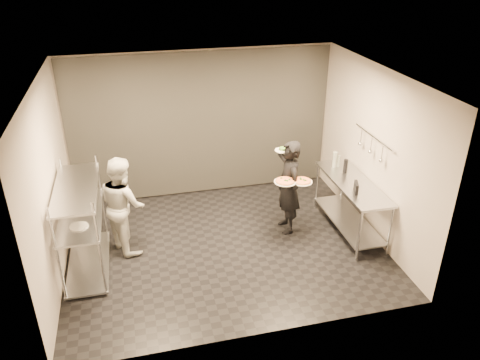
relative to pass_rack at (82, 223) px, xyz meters
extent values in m
cube|color=black|center=(2.15, 0.00, -0.77)|extent=(5.00, 4.00, 0.00)
cube|color=silver|center=(2.15, 0.00, 2.03)|extent=(5.00, 4.00, 0.00)
cube|color=#B2A9A0|center=(2.15, 2.00, 0.63)|extent=(5.00, 0.00, 2.80)
cube|color=#B2A9A0|center=(2.15, -2.00, 0.63)|extent=(5.00, 0.00, 2.80)
cube|color=#B2A9A0|center=(-0.35, 0.00, 0.63)|extent=(0.00, 4.00, 2.80)
cube|color=#B2A9A0|center=(4.65, 0.00, 0.63)|extent=(0.00, 4.00, 2.80)
cube|color=white|center=(2.15, 1.97, 0.63)|extent=(4.90, 0.04, 2.74)
cylinder|color=#B6B8BD|center=(-0.27, -0.77, -0.02)|extent=(0.04, 0.04, 1.50)
cylinder|color=#B6B8BD|center=(-0.27, 0.77, -0.02)|extent=(0.04, 0.04, 1.50)
cylinder|color=#B6B8BD|center=(0.27, -0.77, -0.02)|extent=(0.04, 0.04, 1.50)
cylinder|color=#B6B8BD|center=(0.27, 0.77, -0.02)|extent=(0.04, 0.04, 1.50)
cube|color=#AAAEB4|center=(0.00, 0.00, -0.72)|extent=(0.60, 1.60, 0.03)
cube|color=#AAAEB4|center=(0.00, 0.00, 0.13)|extent=(0.60, 1.60, 0.03)
cube|color=#AAAEB4|center=(0.00, 0.00, 0.58)|extent=(0.60, 1.60, 0.03)
cylinder|color=silver|center=(0.00, -0.35, 0.16)|extent=(0.26, 0.26, 0.01)
cylinder|color=silver|center=(0.00, 0.10, 0.16)|extent=(0.26, 0.26, 0.01)
cylinder|color=#B6B8BD|center=(4.07, -0.86, -0.32)|extent=(0.04, 0.04, 0.90)
cylinder|color=#B6B8BD|center=(4.07, 0.86, -0.32)|extent=(0.04, 0.04, 0.90)
cylinder|color=#B6B8BD|center=(4.59, -0.86, -0.32)|extent=(0.04, 0.04, 0.90)
cylinder|color=#B6B8BD|center=(4.59, 0.86, -0.32)|extent=(0.04, 0.04, 0.90)
cube|color=#AAAEB4|center=(4.33, 0.00, -0.59)|extent=(0.57, 1.71, 0.03)
cube|color=#AAAEB4|center=(4.33, 0.00, 0.13)|extent=(0.60, 1.80, 0.04)
cylinder|color=#B6B8BD|center=(4.59, 0.00, 0.93)|extent=(0.02, 1.20, 0.02)
cylinder|color=#B6B8BD|center=(4.57, -0.35, 0.80)|extent=(0.01, 0.01, 0.22)
sphere|color=#B6B8BD|center=(4.57, -0.35, 0.67)|extent=(0.07, 0.07, 0.07)
cylinder|color=#B6B8BD|center=(4.57, 0.00, 0.80)|extent=(0.01, 0.01, 0.22)
sphere|color=#B6B8BD|center=(4.57, 0.00, 0.67)|extent=(0.07, 0.07, 0.07)
cylinder|color=#B6B8BD|center=(4.57, 0.35, 0.80)|extent=(0.01, 0.01, 0.22)
sphere|color=#B6B8BD|center=(4.57, 0.35, 0.67)|extent=(0.07, 0.07, 0.07)
imported|color=black|center=(3.29, 0.26, 0.05)|extent=(0.39, 0.60, 1.63)
imported|color=beige|center=(0.60, 0.38, 0.03)|extent=(0.87, 0.95, 1.59)
cylinder|color=silver|center=(3.15, 0.04, 0.28)|extent=(0.35, 0.35, 0.01)
cylinder|color=#B1733F|center=(3.15, 0.04, 0.29)|extent=(0.31, 0.31, 0.02)
cylinder|color=red|center=(3.15, 0.04, 0.30)|extent=(0.28, 0.28, 0.01)
sphere|color=#1C5212|center=(3.15, 0.04, 0.31)|extent=(0.04, 0.04, 0.04)
cylinder|color=silver|center=(3.43, 0.01, 0.26)|extent=(0.33, 0.33, 0.01)
cylinder|color=#B1733F|center=(3.43, 0.01, 0.27)|extent=(0.29, 0.29, 0.02)
cylinder|color=red|center=(3.43, 0.01, 0.28)|extent=(0.26, 0.26, 0.01)
sphere|color=#1C5212|center=(3.43, 0.01, 0.29)|extent=(0.04, 0.04, 0.04)
cylinder|color=silver|center=(3.25, 0.52, 0.61)|extent=(0.25, 0.25, 0.01)
ellipsoid|color=#2B5D17|center=(3.25, 0.52, 0.65)|extent=(0.13, 0.13, 0.07)
cube|color=black|center=(4.21, -0.33, 0.23)|extent=(0.12, 0.23, 0.17)
cylinder|color=gray|center=(4.26, 0.62, 0.29)|extent=(0.08, 0.08, 0.29)
cylinder|color=gray|center=(4.33, 0.62, 0.26)|extent=(0.06, 0.06, 0.21)
cylinder|color=black|center=(4.35, 0.36, 0.27)|extent=(0.07, 0.07, 0.24)
camera|label=1|loc=(0.88, -6.23, 3.69)|focal=35.00mm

